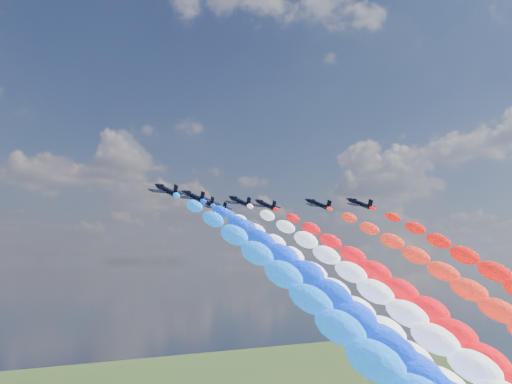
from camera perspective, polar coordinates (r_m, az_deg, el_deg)
jet_0 at (r=144.28m, az=-7.43°, el=0.16°), size 8.00×10.84×5.58m
trail_0 at (r=103.84m, az=5.89°, el=-11.58°), size 6.80×96.45×54.71m
jet_1 at (r=157.33m, az=-5.20°, el=-0.36°), size 8.21×10.99×5.58m
trail_1 at (r=117.87m, az=7.36°, el=-10.87°), size 6.80×96.45×54.71m
jet_2 at (r=169.71m, az=-4.32°, el=-0.76°), size 8.06×10.88×5.58m
trail_2 at (r=130.51m, az=7.30°, el=-10.38°), size 6.80×96.45×54.71m
jet_3 at (r=170.04m, az=-1.34°, el=-0.79°), size 7.94×10.79×5.58m
trail_3 at (r=132.65m, az=11.10°, el=-10.24°), size 6.80×96.45×54.71m
jet_4 at (r=183.93m, az=-3.27°, el=-1.16°), size 8.19×10.98×5.58m
trail_4 at (r=145.10m, az=7.48°, el=-9.91°), size 6.80×96.45×54.71m
jet_5 at (r=179.81m, az=0.81°, el=-1.06°), size 8.23×11.01×5.58m
trail_5 at (r=143.59m, az=12.93°, el=-9.86°), size 6.80×96.45×54.71m
jet_6 at (r=178.93m, az=5.20°, el=-1.02°), size 8.58×11.25×5.58m
trail_6 at (r=145.68m, az=18.39°, el=-9.65°), size 6.80×96.45×54.71m
jet_7 at (r=178.11m, az=8.60°, el=-0.95°), size 8.01×10.85×5.58m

